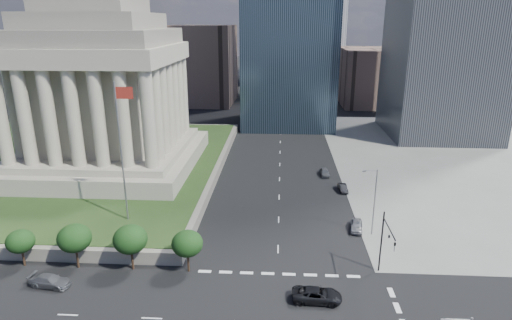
# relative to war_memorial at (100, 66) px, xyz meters

# --- Properties ---
(ground) EXTENTS (500.00, 500.00, 0.00)m
(ground) POSITION_rel_war_memorial_xyz_m (34.00, 52.00, -21.40)
(ground) COLOR black
(ground) RESTS_ON ground
(sidewalk_ne) EXTENTS (68.00, 90.00, 0.03)m
(sidewalk_ne) POSITION_rel_war_memorial_xyz_m (80.00, 12.00, -21.38)
(sidewalk_ne) COLOR slate
(sidewalk_ne) RESTS_ON ground
(plaza_terrace) EXTENTS (66.00, 70.00, 1.80)m
(plaza_terrace) POSITION_rel_war_memorial_xyz_m (-11.00, 2.00, -20.50)
(plaza_terrace) COLOR #615B53
(plaza_terrace) RESTS_ON ground
(plaza_lawn) EXTENTS (64.00, 68.00, 0.10)m
(plaza_lawn) POSITION_rel_war_memorial_xyz_m (-11.00, 2.00, -19.55)
(plaza_lawn) COLOR #233917
(plaza_lawn) RESTS_ON plaza_terrace
(war_memorial) EXTENTS (34.00, 34.00, 39.00)m
(war_memorial) POSITION_rel_war_memorial_xyz_m (0.00, 0.00, 0.00)
(war_memorial) COLOR gray
(war_memorial) RESTS_ON plaza_lawn
(flagpole) EXTENTS (2.52, 0.24, 20.00)m
(flagpole) POSITION_rel_war_memorial_xyz_m (12.17, -24.00, -8.29)
(flagpole) COLOR slate
(flagpole) RESTS_ON plaza_lawn
(midrise_glass) EXTENTS (26.00, 26.00, 60.00)m
(midrise_glass) POSITION_rel_war_memorial_xyz_m (36.00, 47.00, 8.60)
(midrise_glass) COLOR black
(midrise_glass) RESTS_ON ground
(building_filler_ne) EXTENTS (20.00, 30.00, 20.00)m
(building_filler_ne) POSITION_rel_war_memorial_xyz_m (66.00, 82.00, -11.40)
(building_filler_ne) COLOR brown
(building_filler_ne) RESTS_ON ground
(building_filler_nw) EXTENTS (24.00, 30.00, 28.00)m
(building_filler_nw) POSITION_rel_war_memorial_xyz_m (4.00, 82.00, -7.40)
(building_filler_nw) COLOR brown
(building_filler_nw) RESTS_ON ground
(traffic_signal_ne) EXTENTS (0.30, 5.74, 8.00)m
(traffic_signal_ne) POSITION_rel_war_memorial_xyz_m (46.50, -34.30, -16.15)
(traffic_signal_ne) COLOR black
(traffic_signal_ne) RESTS_ON ground
(street_lamp_north) EXTENTS (2.13, 0.22, 10.00)m
(street_lamp_north) POSITION_rel_war_memorial_xyz_m (47.33, -23.00, -15.74)
(street_lamp_north) COLOR slate
(street_lamp_north) RESTS_ON ground
(pickup_truck) EXTENTS (2.70, 5.59, 1.53)m
(pickup_truck) POSITION_rel_war_memorial_xyz_m (38.38, -39.04, -20.63)
(pickup_truck) COLOR black
(pickup_truck) RESTS_ON ground
(suv_grey) EXTENTS (2.62, 5.07, 1.41)m
(suv_grey) POSITION_rel_war_memorial_xyz_m (7.55, -38.11, -20.70)
(suv_grey) COLOR #4D4F54
(suv_grey) RESTS_ON ground
(parked_sedan_near) EXTENTS (2.42, 4.51, 1.46)m
(parked_sedan_near) POSITION_rel_war_memorial_xyz_m (45.50, -21.77, -20.67)
(parked_sedan_near) COLOR gray
(parked_sedan_near) RESTS_ON ground
(parked_sedan_mid) EXTENTS (3.91, 1.59, 1.26)m
(parked_sedan_mid) POSITION_rel_war_memorial_xyz_m (45.50, -6.57, -20.77)
(parked_sedan_mid) COLOR black
(parked_sedan_mid) RESTS_ON ground
(parked_sedan_far) EXTENTS (4.30, 1.88, 1.44)m
(parked_sedan_far) POSITION_rel_war_memorial_xyz_m (43.00, 1.49, -20.68)
(parked_sedan_far) COLOR #56595D
(parked_sedan_far) RESTS_ON ground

